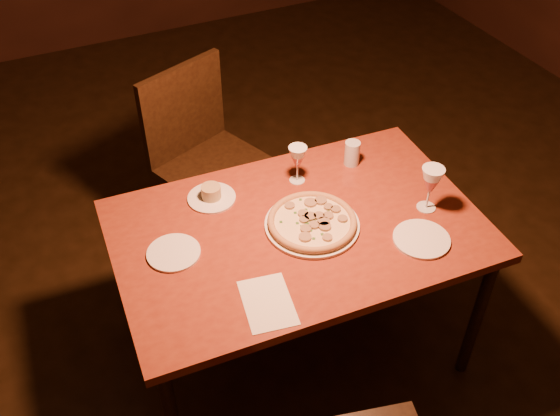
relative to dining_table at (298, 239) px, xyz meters
name	(u,v)px	position (x,y,z in m)	size (l,w,h in m)	color
floor	(282,372)	(-0.12, -0.11, -0.68)	(7.00, 7.00, 0.00)	black
dining_table	(298,239)	(0.00, 0.00, 0.00)	(1.43, 0.96, 0.74)	maroon
chair_far	(206,156)	(-0.09, 0.82, -0.12)	(0.62, 0.62, 0.98)	black
pizza_plate	(312,222)	(0.05, -0.02, 0.09)	(0.36, 0.36, 0.04)	white
ramekin_saucer	(211,195)	(-0.24, 0.29, 0.09)	(0.19, 0.19, 0.06)	white
wine_glass_far	(297,164)	(0.12, 0.25, 0.15)	(0.08, 0.08, 0.17)	#BA4D4E
wine_glass_right	(430,189)	(0.50, -0.12, 0.16)	(0.09, 0.09, 0.19)	#BA4D4E
water_tumbler	(352,153)	(0.38, 0.26, 0.12)	(0.06, 0.06, 0.11)	silver
side_plate_left	(174,253)	(-0.47, 0.06, 0.07)	(0.20, 0.20, 0.01)	white
side_plate_near	(422,239)	(0.38, -0.26, 0.07)	(0.21, 0.21, 0.01)	white
menu_card	(268,303)	(-0.26, -0.29, 0.07)	(0.16, 0.24, 0.00)	white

